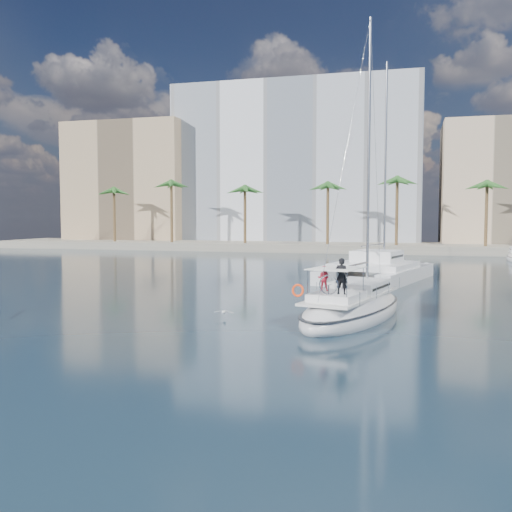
% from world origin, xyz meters
% --- Properties ---
extents(ground, '(160.00, 160.00, 0.00)m').
position_xyz_m(ground, '(0.00, 0.00, 0.00)').
color(ground, black).
rests_on(ground, ground).
extents(quay, '(120.00, 14.00, 1.20)m').
position_xyz_m(quay, '(0.00, 61.00, 0.60)').
color(quay, gray).
rests_on(quay, ground).
extents(building_modern, '(42.00, 16.00, 28.00)m').
position_xyz_m(building_modern, '(-12.00, 73.00, 14.00)').
color(building_modern, white).
rests_on(building_modern, ground).
extents(building_tan_left, '(22.00, 14.00, 22.00)m').
position_xyz_m(building_tan_left, '(-42.00, 69.00, 11.00)').
color(building_tan_left, tan).
rests_on(building_tan_left, ground).
extents(building_beige, '(20.00, 14.00, 20.00)m').
position_xyz_m(building_beige, '(22.00, 70.00, 10.00)').
color(building_beige, '#C4AE8D').
rests_on(building_beige, ground).
extents(palm_left, '(3.60, 3.60, 12.30)m').
position_xyz_m(palm_left, '(-34.00, 57.00, 10.28)').
color(palm_left, brown).
rests_on(palm_left, ground).
extents(palm_centre, '(3.60, 3.60, 12.30)m').
position_xyz_m(palm_centre, '(0.00, 57.00, 10.28)').
color(palm_centre, brown).
rests_on(palm_centre, ground).
extents(main_sloop, '(6.16, 11.92, 16.91)m').
position_xyz_m(main_sloop, '(4.51, 2.60, 0.52)').
color(main_sloop, silver).
rests_on(main_sloop, ground).
extents(catamaran, '(9.43, 13.85, 18.34)m').
position_xyz_m(catamaran, '(4.65, 20.98, 1.16)').
color(catamaran, silver).
rests_on(catamaran, ground).
extents(seagull, '(1.06, 0.45, 0.20)m').
position_xyz_m(seagull, '(-2.05, 1.04, 0.31)').
color(seagull, silver).
rests_on(seagull, ground).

